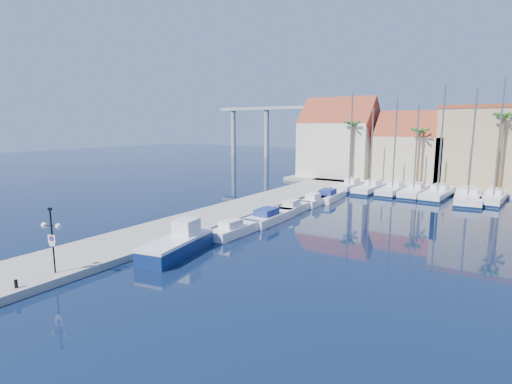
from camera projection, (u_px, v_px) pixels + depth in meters
ground at (212, 272)px, 25.39m from camera, size 260.00×260.00×0.00m
quay_west at (227, 213)px, 41.35m from camera, size 6.00×77.00×0.50m
shore_north at (467, 186)px, 59.74m from camera, size 54.00×16.00×0.50m
lamp_post at (52, 230)px, 23.49m from camera, size 1.31×0.66×4.00m
bollard at (16, 284)px, 21.65m from camera, size 0.19×0.19×0.46m
fishing_boat at (178, 244)px, 28.83m from camera, size 3.36×6.98×2.34m
motorboat_west_0 at (234, 229)px, 33.81m from camera, size 1.84×5.41×1.40m
motorboat_west_1 at (269, 217)px, 38.54m from camera, size 2.33×6.90×1.40m
motorboat_west_2 at (293, 207)px, 42.85m from camera, size 1.94×5.56×1.40m
motorboat_west_3 at (314, 200)px, 46.83m from camera, size 1.89×5.49×1.40m
motorboat_west_4 at (329, 196)px, 49.93m from camera, size 2.80×7.13×1.40m
sailboat_0 at (350, 185)px, 57.53m from camera, size 2.26×8.31×13.70m
sailboat_1 at (371, 188)px, 55.88m from camera, size 2.83×9.14×11.49m
sailboat_2 at (393, 189)px, 54.35m from camera, size 2.66×9.06×12.70m
sailboat_3 at (414, 191)px, 52.99m from camera, size 2.47×9.15×11.83m
sailboat_4 at (438, 193)px, 51.41m from camera, size 3.27×9.81×14.08m
sailboat_5 at (468, 196)px, 49.01m from camera, size 3.85×11.30×13.38m
sailboat_6 at (494, 197)px, 48.10m from camera, size 2.86×8.47×14.61m
building_0 at (339, 141)px, 68.58m from camera, size 12.30×9.00×13.50m
building_1 at (412, 151)px, 62.36m from camera, size 10.30×8.00×11.00m
building_2 at (494, 146)px, 57.14m from camera, size 14.20×10.20×11.50m
palm_0 at (352, 126)px, 61.88m from camera, size 2.60×2.60×10.15m
palm_1 at (420, 133)px, 56.68m from camera, size 2.60×2.60×9.15m
palm_2 at (504, 119)px, 51.01m from camera, size 2.60×2.60×11.15m
viaduct at (288, 121)px, 112.51m from camera, size 48.00×2.20×14.45m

